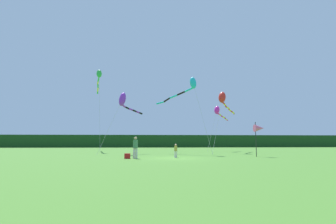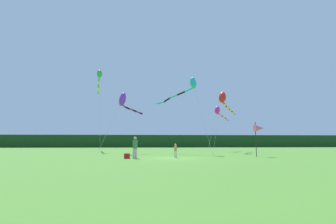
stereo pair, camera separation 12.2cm
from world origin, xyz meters
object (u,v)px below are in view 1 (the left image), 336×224
(kite_purple, at_px, (124,101))
(kite_magenta, at_px, (218,111))
(person_adult, at_px, (135,146))
(banner_flag_pole, at_px, (259,128))
(kite_green, at_px, (99,78))
(person_child, at_px, (176,150))
(cooler_box, at_px, (127,156))
(kite_cyan, at_px, (188,87))
(kite_red, at_px, (223,99))

(kite_purple, bearing_deg, kite_magenta, 30.30)
(person_adult, xyz_separation_m, banner_flag_pole, (11.26, 1.84, 1.59))
(person_adult, relative_size, kite_magenta, 0.26)
(banner_flag_pole, relative_size, kite_magenta, 0.47)
(banner_flag_pole, distance_m, kite_green, 24.72)
(person_child, relative_size, kite_magenta, 0.17)
(kite_magenta, bearing_deg, kite_green, 176.00)
(cooler_box, height_order, kite_green, kite_green)
(kite_purple, height_order, kite_magenta, kite_purple)
(kite_magenta, bearing_deg, kite_purple, -149.70)
(kite_cyan, bearing_deg, cooler_box, -128.28)
(person_adult, bearing_deg, kite_purple, 102.15)
(cooler_box, distance_m, kite_green, 21.06)
(cooler_box, bearing_deg, person_adult, 15.49)
(kite_magenta, bearing_deg, kite_red, -96.31)
(person_child, relative_size, kite_cyan, 0.13)
(banner_flag_pole, relative_size, kite_red, 0.38)
(cooler_box, xyz_separation_m, kite_red, (11.46, 11.61, 6.69))
(kite_purple, xyz_separation_m, kite_magenta, (13.09, 7.65, -0.18))
(kite_green, height_order, kite_purple, kite_green)
(person_adult, bearing_deg, kite_cyan, 54.00)
(kite_cyan, relative_size, kite_red, 1.06)
(cooler_box, relative_size, kite_red, 0.06)
(person_adult, distance_m, kite_purple, 9.76)
(person_child, xyz_separation_m, cooler_box, (-4.00, -0.89, -0.44))
(banner_flag_pole, distance_m, kite_cyan, 9.64)
(person_adult, xyz_separation_m, kite_magenta, (11.33, 15.83, 4.86))
(person_adult, distance_m, banner_flag_pole, 11.52)
(person_child, distance_m, kite_purple, 10.52)
(cooler_box, bearing_deg, person_child, 12.60)
(person_adult, relative_size, kite_purple, 0.25)
(person_child, bearing_deg, kite_cyan, 72.29)
(person_adult, distance_m, kite_cyan, 11.68)
(kite_green, relative_size, kite_magenta, 1.78)
(person_child, height_order, kite_purple, kite_purple)
(person_child, relative_size, banner_flag_pole, 0.37)
(person_adult, height_order, kite_cyan, kite_cyan)
(cooler_box, xyz_separation_m, kite_green, (-5.74, 17.23, 10.67))
(person_child, bearing_deg, banner_flag_pole, 8.06)
(kite_cyan, height_order, kite_purple, kite_cyan)
(kite_purple, bearing_deg, cooler_box, -82.22)
(person_adult, xyz_separation_m, kite_red, (10.84, 11.44, 5.91))
(person_child, height_order, kite_cyan, kite_cyan)
(kite_red, bearing_deg, person_child, -124.85)
(kite_cyan, relative_size, kite_purple, 1.24)
(kite_magenta, bearing_deg, banner_flag_pole, -90.28)
(person_adult, xyz_separation_m, person_child, (3.38, 0.72, -0.33))
(person_adult, height_order, kite_purple, kite_purple)
(banner_flag_pole, bearing_deg, person_child, -171.94)
(kite_cyan, xyz_separation_m, kite_magenta, (5.71, 8.10, -1.87))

